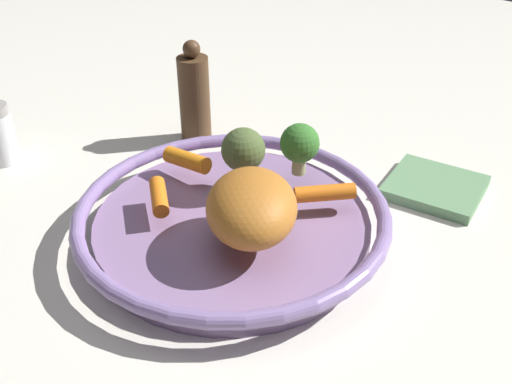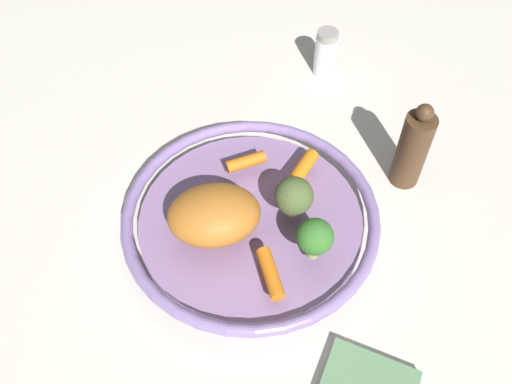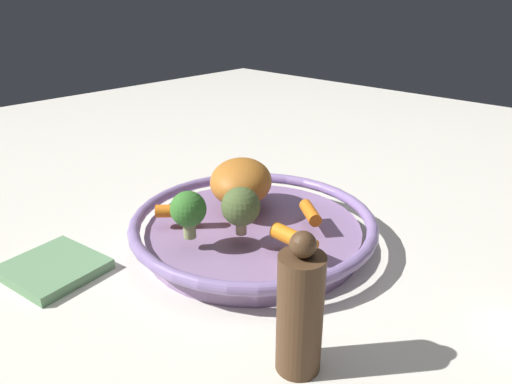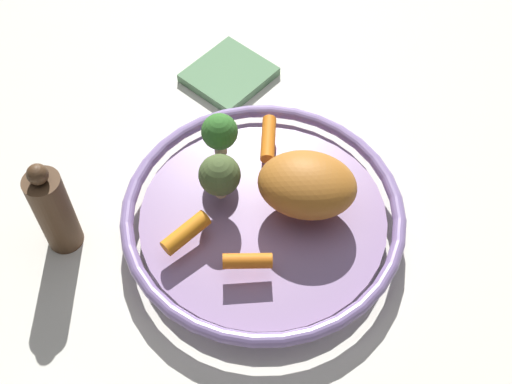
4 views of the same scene
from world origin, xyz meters
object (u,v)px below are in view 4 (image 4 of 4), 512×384
roast_chicken_piece (307,185)px  baby_carrot_right (186,233)px  baby_carrot_center (268,139)px  dish_towel (229,75)px  serving_bowl (263,218)px  broccoli_floret_small (220,175)px  pepper_mill (54,210)px  broccoli_floret_large (220,132)px  baby_carrot_back (247,261)px

roast_chicken_piece → baby_carrot_right: bearing=70.1°
baby_carrot_center → dish_towel: (0.16, -0.06, -0.05)m
serving_bowl → baby_carrot_right: size_ratio=5.67×
baby_carrot_right → broccoli_floret_small: bearing=-72.3°
baby_carrot_center → broccoli_floret_small: bearing=103.3°
dish_towel → pepper_mill: bearing=104.5°
baby_carrot_right → baby_carrot_center: 0.18m
serving_bowl → broccoli_floret_small: size_ratio=5.41×
baby_carrot_center → broccoli_floret_large: 0.07m
baby_carrot_back → baby_carrot_center: same height
serving_bowl → pepper_mill: size_ratio=2.36×
roast_chicken_piece → dish_towel: 0.29m
serving_bowl → baby_carrot_back: size_ratio=6.18×
broccoli_floret_large → baby_carrot_center: bearing=-117.2°
broccoli_floret_large → dish_towel: size_ratio=0.56×
roast_chicken_piece → broccoli_floret_large: bearing=14.1°
roast_chicken_piece → baby_carrot_back: (-0.02, 0.11, -0.02)m
serving_bowl → dish_towel: (0.24, -0.14, -0.02)m
serving_bowl → baby_carrot_back: baby_carrot_back is taller
roast_chicken_piece → baby_carrot_center: size_ratio=1.76×
pepper_mill → broccoli_floret_small: bearing=-119.3°
pepper_mill → baby_carrot_back: bearing=-145.5°
baby_carrot_back → dish_towel: baby_carrot_back is taller
baby_carrot_back → broccoli_floret_large: bearing=-28.4°
serving_bowl → broccoli_floret_small: broccoli_floret_small is taller
serving_bowl → baby_carrot_center: bearing=-44.6°
pepper_mill → broccoli_floret_large: bearing=-101.9°
serving_bowl → broccoli_floret_large: bearing=-9.1°
roast_chicken_piece → broccoli_floret_small: 0.11m
roast_chicken_piece → broccoli_floret_small: broccoli_floret_small is taller
serving_bowl → roast_chicken_piece: roast_chicken_piece is taller
dish_towel → broccoli_floret_small: bearing=138.8°
baby_carrot_back → broccoli_floret_large: 0.18m
pepper_mill → dish_towel: (0.09, -0.34, -0.06)m
serving_bowl → dish_towel: size_ratio=3.10×
serving_bowl → broccoli_floret_large: broccoli_floret_large is taller
roast_chicken_piece → baby_carrot_back: 0.12m
baby_carrot_back → pepper_mill: size_ratio=0.38×
serving_bowl → roast_chicken_piece: size_ratio=2.94×
broccoli_floret_small → dish_towel: bearing=-41.2°
baby_carrot_back → baby_carrot_right: size_ratio=0.92×
broccoli_floret_small → baby_carrot_right: bearing=107.7°
baby_carrot_center → pepper_mill: (0.08, 0.28, 0.01)m
baby_carrot_back → roast_chicken_piece: bearing=-78.4°
serving_bowl → broccoli_floret_large: 0.12m
baby_carrot_back → baby_carrot_right: baby_carrot_right is taller
broccoli_floret_large → pepper_mill: pepper_mill is taller
serving_bowl → baby_carrot_back: 0.09m
baby_carrot_center → baby_carrot_back: bearing=131.4°
serving_bowl → dish_towel: bearing=-30.1°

